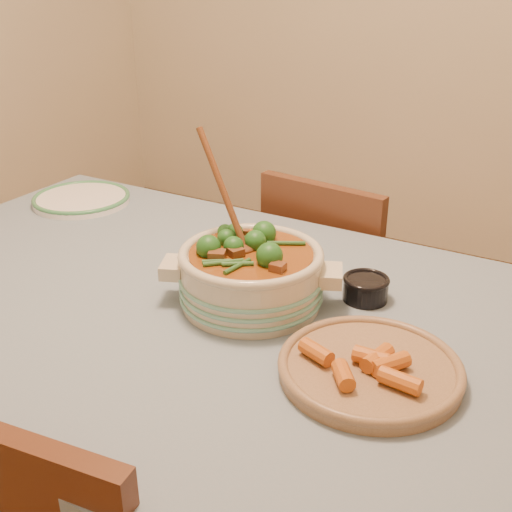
{
  "coord_description": "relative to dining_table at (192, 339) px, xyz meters",
  "views": [
    {
      "loc": [
        0.72,
        -0.97,
        1.43
      ],
      "look_at": [
        0.12,
        0.08,
        0.86
      ],
      "focal_mm": 45.0,
      "sensor_mm": 36.0,
      "label": 1
    }
  ],
  "objects": [
    {
      "name": "chair_far",
      "position": [
        0.04,
        0.71,
        -0.18
      ],
      "size": [
        0.44,
        0.44,
        0.85
      ],
      "rotation": [
        0.0,
        0.0,
        3.03
      ],
      "color": "#542F19",
      "rests_on": "floor"
    },
    {
      "name": "dining_table",
      "position": [
        0.0,
        0.0,
        0.0
      ],
      "size": [
        1.68,
        1.08,
        0.76
      ],
      "color": "brown",
      "rests_on": "floor"
    },
    {
      "name": "condiment_bowl",
      "position": [
        0.32,
        0.2,
        0.12
      ],
      "size": [
        0.11,
        0.11,
        0.05
      ],
      "rotation": [
        0.0,
        0.0,
        0.16
      ],
      "color": "black",
      "rests_on": "dining_table"
    },
    {
      "name": "white_plate",
      "position": [
        -0.64,
        0.34,
        0.1
      ],
      "size": [
        0.33,
        0.33,
        0.03
      ],
      "rotation": [
        0.0,
        0.0,
        -0.19
      ],
      "color": "white",
      "rests_on": "dining_table"
    },
    {
      "name": "stew_casserole",
      "position": [
        0.11,
        0.06,
        0.17
      ],
      "size": [
        0.39,
        0.39,
        0.36
      ],
      "rotation": [
        0.0,
        0.0,
        0.4
      ],
      "color": "beige",
      "rests_on": "dining_table"
    },
    {
      "name": "fried_plate",
      "position": [
        0.43,
        -0.06,
        0.11
      ],
      "size": [
        0.42,
        0.42,
        0.05
      ],
      "rotation": [
        0.0,
        0.0,
        0.43
      ],
      "color": "#9D7A57",
      "rests_on": "dining_table"
    }
  ]
}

